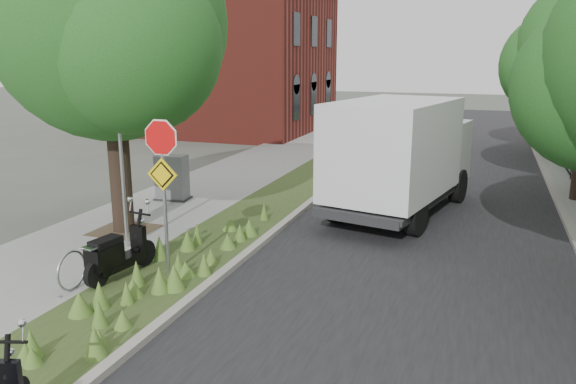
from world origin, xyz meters
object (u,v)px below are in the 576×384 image
sign_assembly (162,166)px  scooter_near (114,258)px  utility_cabinet (172,178)px  box_truck (401,151)px

sign_assembly → scooter_near: bearing=-151.1°
sign_assembly → scooter_near: sign_assembly is taller
scooter_near → utility_cabinet: 6.24m
sign_assembly → box_truck: sign_assembly is taller
box_truck → utility_cabinet: bearing=-170.9°
box_truck → scooter_near: bearing=-122.6°
utility_cabinet → sign_assembly: bearing=-60.1°
box_truck → utility_cabinet: (-6.61, -1.06, -1.02)m
sign_assembly → box_truck: size_ratio=0.50×
scooter_near → sign_assembly: bearing=28.9°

